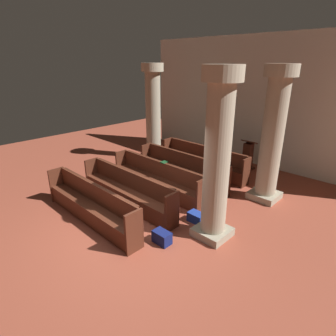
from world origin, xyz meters
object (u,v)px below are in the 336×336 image
(pillar_aisle_side, at_px, (273,134))
(kneeler_box_blue, at_px, (196,217))
(pillar_aisle_rear, at_px, (217,156))
(pew_row_0, at_px, (203,159))
(pew_row_1, at_px, (182,167))
(pillar_far_side, at_px, (153,111))
(kneeler_box_navy, at_px, (162,237))
(pew_row_4, at_px, (91,203))
(pew_row_2, at_px, (157,177))
(pew_row_3, at_px, (127,189))
(lectern, at_px, (248,157))
(hymn_book, at_px, (164,162))

(pillar_aisle_side, height_order, kneeler_box_blue, pillar_aisle_side)
(pillar_aisle_rear, distance_m, kneeler_box_blue, 1.85)
(pew_row_0, distance_m, pew_row_1, 1.09)
(pillar_aisle_side, bearing_deg, pillar_far_side, 176.64)
(pillar_far_side, relative_size, kneeler_box_navy, 9.16)
(pillar_aisle_rear, bearing_deg, pew_row_4, -148.16)
(pew_row_1, relative_size, pew_row_2, 1.00)
(pew_row_3, distance_m, pillar_aisle_side, 4.06)
(pew_row_4, xyz_separation_m, lectern, (0.94, 5.74, -0.03))
(pew_row_0, xyz_separation_m, pillar_far_side, (-2.40, -0.07, 1.37))
(pillar_far_side, bearing_deg, hymn_book, -37.64)
(pew_row_4, relative_size, pillar_aisle_rear, 0.94)
(pew_row_2, height_order, pillar_far_side, pillar_far_side)
(lectern, xyz_separation_m, kneeler_box_navy, (0.90, -5.19, -0.32))
(pew_row_0, distance_m, pillar_far_side, 2.76)
(pillar_aisle_side, xyz_separation_m, kneeler_box_blue, (-0.61, -2.31, -1.74))
(pillar_far_side, bearing_deg, pillar_aisle_rear, -29.92)
(pew_row_0, xyz_separation_m, pillar_aisle_rear, (2.45, -2.86, 1.37))
(kneeler_box_navy, bearing_deg, pillar_far_side, 138.45)
(lectern, relative_size, hymn_book, 5.15)
(kneeler_box_navy, bearing_deg, pew_row_3, 163.62)
(pillar_aisle_side, xyz_separation_m, pillar_aisle_rear, (0.00, -2.50, 0.00))
(pew_row_1, height_order, pillar_aisle_rear, pillar_aisle_rear)
(pew_row_0, height_order, hymn_book, hymn_book)
(pillar_far_side, bearing_deg, lectern, 23.27)
(pew_row_4, xyz_separation_m, pillar_aisle_side, (2.45, 4.02, 1.37))
(hymn_book, bearing_deg, pillar_aisle_side, 35.27)
(pew_row_4, distance_m, lectern, 5.82)
(hymn_book, relative_size, kneeler_box_blue, 0.53)
(pew_row_4, distance_m, pillar_far_side, 5.12)
(pew_row_1, bearing_deg, kneeler_box_blue, -40.33)
(pew_row_0, bearing_deg, pillar_aisle_rear, -49.42)
(pew_row_0, relative_size, pillar_far_side, 0.94)
(hymn_book, bearing_deg, pillar_far_side, 142.36)
(pew_row_0, xyz_separation_m, hymn_book, (0.11, -2.00, 0.44))
(pillar_aisle_side, height_order, kneeler_box_navy, pillar_aisle_side)
(pillar_aisle_rear, xyz_separation_m, hymn_book, (-2.34, 0.85, -0.93))
(pew_row_1, relative_size, pew_row_4, 1.00)
(pew_row_2, height_order, hymn_book, hymn_book)
(kneeler_box_blue, bearing_deg, pew_row_2, 165.70)
(pew_row_1, distance_m, hymn_book, 1.02)
(hymn_book, bearing_deg, pew_row_1, 97.03)
(pillar_far_side, bearing_deg, pew_row_4, -60.90)
(pew_row_1, bearing_deg, pillar_aisle_side, 16.84)
(pew_row_3, bearing_deg, hymn_book, 84.98)
(pew_row_0, distance_m, pew_row_3, 3.28)
(pew_row_2, distance_m, kneeler_box_navy, 2.49)
(pew_row_3, xyz_separation_m, pew_row_4, (0.00, -1.09, 0.00))
(pew_row_1, height_order, pew_row_3, same)
(pew_row_2, bearing_deg, pew_row_3, -90.00)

